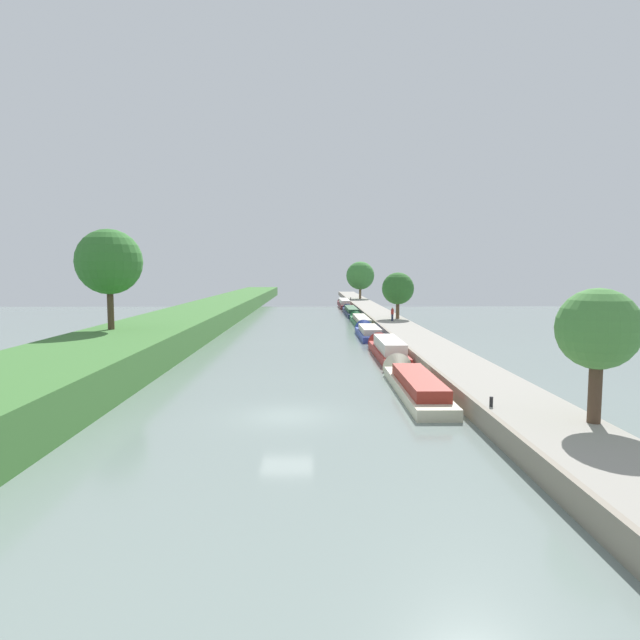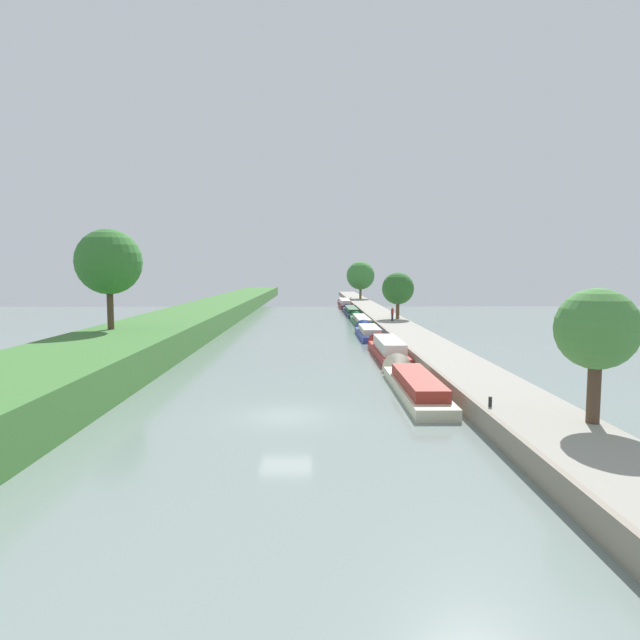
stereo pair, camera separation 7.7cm
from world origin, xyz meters
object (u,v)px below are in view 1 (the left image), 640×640
object	(u,v)px
narrowboat_cream	(413,383)
mooring_bollard_far	(351,298)
narrowboat_blue	(368,332)
mooring_bollard_near	(491,402)
narrowboat_green	(360,321)
narrowboat_red	(387,349)
person_walking	(392,314)
narrowboat_navy	(351,311)
narrowboat_maroon	(344,303)

from	to	relation	value
narrowboat_cream	mooring_bollard_far	world-z (taller)	mooring_bollard_far
narrowboat_blue	mooring_bollard_near	distance (m)	33.82
narrowboat_blue	narrowboat_green	world-z (taller)	narrowboat_blue
narrowboat_green	narrowboat_red	bearing A→B (deg)	-90.33
narrowboat_blue	narrowboat_green	xyz separation A→B (m)	(0.35, 13.27, -0.02)
person_walking	narrowboat_navy	bearing A→B (deg)	98.57
mooring_bollard_near	mooring_bollard_far	world-z (taller)	same
mooring_bollard_near	person_walking	bearing A→B (deg)	87.75
narrowboat_cream	mooring_bollard_near	xyz separation A→B (m)	(2.06, -7.55, 0.72)
narrowboat_red	narrowboat_navy	xyz separation A→B (m)	(0.01, 43.17, -0.12)
narrowboat_maroon	person_walking	distance (m)	40.87
narrowboat_red	narrowboat_maroon	bearing A→B (deg)	90.05
person_walking	narrowboat_red	bearing A→B (deg)	-99.52
narrowboat_cream	person_walking	distance (m)	33.59
narrowboat_cream	mooring_bollard_near	world-z (taller)	mooring_bollard_near
narrowboat_navy	narrowboat_maroon	size ratio (longest dim) A/B	0.99
mooring_bollard_near	mooring_bollard_far	bearing A→B (deg)	90.00
narrowboat_cream	person_walking	bearing A→B (deg)	83.72
narrowboat_blue	narrowboat_maroon	size ratio (longest dim) A/B	0.64
narrowboat_navy	narrowboat_maroon	distance (m)	18.00
mooring_bollard_near	narrowboat_blue	bearing A→B (deg)	93.43
narrowboat_green	mooring_bollard_far	size ratio (longest dim) A/B	35.62
narrowboat_red	mooring_bollard_far	xyz separation A→B (m)	(1.83, 68.99, 0.58)
narrowboat_cream	narrowboat_maroon	distance (m)	74.06
narrowboat_red	person_walking	bearing A→B (deg)	80.48
narrowboat_green	narrowboat_maroon	bearing A→B (deg)	90.34
narrowboat_cream	person_walking	xyz separation A→B (m)	(3.67, 33.36, 1.37)
narrowboat_red	narrowboat_green	bearing A→B (deg)	89.67
narrowboat_green	mooring_bollard_far	world-z (taller)	mooring_bollard_far
narrowboat_red	narrowboat_blue	world-z (taller)	narrowboat_red
narrowboat_red	narrowboat_navy	size ratio (longest dim) A/B	0.70
narrowboat_cream	narrowboat_red	distance (m)	12.90
mooring_bollard_far	narrowboat_navy	bearing A→B (deg)	-94.03
person_walking	mooring_bollard_near	size ratio (longest dim) A/B	3.69
narrowboat_cream	narrowboat_red	world-z (taller)	narrowboat_red
narrowboat_cream	narrowboat_navy	world-z (taller)	narrowboat_cream
narrowboat_cream	narrowboat_green	xyz separation A→B (m)	(0.39, 39.48, -0.02)
narrowboat_maroon	person_walking	world-z (taller)	person_walking
person_walking	mooring_bollard_far	size ratio (longest dim) A/B	3.69
narrowboat_maroon	mooring_bollard_far	world-z (taller)	narrowboat_maroon
narrowboat_red	narrowboat_navy	bearing A→B (deg)	89.99
narrowboat_blue	mooring_bollard_far	size ratio (longest dim) A/B	24.02
narrowboat_maroon	narrowboat_red	bearing A→B (deg)	-89.95
narrowboat_green	person_walking	bearing A→B (deg)	-61.83
narrowboat_navy	person_walking	distance (m)	23.00
narrowboat_maroon	mooring_bollard_far	bearing A→B (deg)	76.50
narrowboat_green	mooring_bollard_near	xyz separation A→B (m)	(1.67, -47.03, 0.74)
narrowboat_blue	narrowboat_navy	distance (m)	29.86
narrowboat_red	mooring_bollard_far	bearing A→B (deg)	88.48
mooring_bollard_near	narrowboat_red	bearing A→B (deg)	95.10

